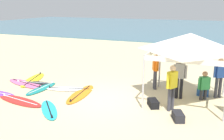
{
  "coord_description": "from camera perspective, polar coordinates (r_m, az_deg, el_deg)",
  "views": [
    {
      "loc": [
        4.07,
        -9.13,
        3.85
      ],
      "look_at": [
        -0.1,
        0.91,
        1.0
      ],
      "focal_mm": 41.18,
      "sensor_mm": 36.0,
      "label": 1
    }
  ],
  "objects": [
    {
      "name": "ground_plane",
      "position": [
        10.71,
        -1.38,
        -6.39
      ],
      "size": [
        80.0,
        80.0,
        0.0
      ],
      "primitive_type": "plane",
      "color": "beige"
    },
    {
      "name": "sea",
      "position": [
        43.22,
        17.27,
        8.99
      ],
      "size": [
        80.0,
        36.0,
        0.1
      ],
      "primitive_type": "cube",
      "color": "teal",
      "rests_on": "ground"
    },
    {
      "name": "canopy_tent",
      "position": [
        10.26,
        16.94,
        5.86
      ],
      "size": [
        2.92,
        2.92,
        2.75
      ],
      "color": "#B7B7BC",
      "rests_on": "ground"
    },
    {
      "name": "surfboard_pink",
      "position": [
        13.2,
        -18.54,
        -2.89
      ],
      "size": [
        2.66,
        1.3,
        0.19
      ],
      "color": "pink",
      "rests_on": "ground"
    },
    {
      "name": "surfboard_red",
      "position": [
        11.05,
        -19.82,
        -6.41
      ],
      "size": [
        2.47,
        1.04,
        0.19
      ],
      "color": "red",
      "rests_on": "ground"
    },
    {
      "name": "surfboard_white",
      "position": [
        11.93,
        -9.58,
        -4.17
      ],
      "size": [
        2.29,
        1.22,
        0.19
      ],
      "color": "white",
      "rests_on": "ground"
    },
    {
      "name": "surfboard_cyan",
      "position": [
        9.86,
        -13.8,
        -8.52
      ],
      "size": [
        1.71,
        1.78,
        0.19
      ],
      "color": "#23B2CC",
      "rests_on": "ground"
    },
    {
      "name": "surfboard_teal",
      "position": [
        12.27,
        -15.37,
        -3.96
      ],
      "size": [
        0.57,
        2.0,
        0.19
      ],
      "color": "#19847F",
      "rests_on": "ground"
    },
    {
      "name": "surfboard_black",
      "position": [
        13.23,
        -17.14,
        -2.74
      ],
      "size": [
        2.03,
        0.9,
        0.19
      ],
      "color": "black",
      "rests_on": "ground"
    },
    {
      "name": "surfboard_yellow",
      "position": [
        13.77,
        -17.14,
        -2.06
      ],
      "size": [
        1.36,
        2.59,
        0.19
      ],
      "color": "yellow",
      "rests_on": "ground"
    },
    {
      "name": "surfboard_orange",
      "position": [
        11.23,
        -6.99,
        -5.27
      ],
      "size": [
        0.91,
        2.52,
        0.19
      ],
      "color": "orange",
      "rests_on": "ground"
    },
    {
      "name": "person_blue",
      "position": [
        11.43,
        22.76,
        -0.99
      ],
      "size": [
        0.47,
        0.39,
        1.71
      ],
      "color": "#383842",
      "rests_on": "ground"
    },
    {
      "name": "person_yellow",
      "position": [
        9.51,
        13.15,
        -3.21
      ],
      "size": [
        0.37,
        0.49,
        1.71
      ],
      "color": "#383842",
      "rests_on": "ground"
    },
    {
      "name": "person_grey",
      "position": [
        10.8,
        14.83,
        -1.17
      ],
      "size": [
        0.55,
        0.24,
        1.71
      ],
      "color": "black",
      "rests_on": "ground"
    },
    {
      "name": "person_orange",
      "position": [
        11.8,
        9.62,
        0.44
      ],
      "size": [
        0.35,
        0.51,
        1.71
      ],
      "color": "#383842",
      "rests_on": "ground"
    },
    {
      "name": "person_green",
      "position": [
        11.05,
        19.78,
        -3.01
      ],
      "size": [
        0.47,
        0.39,
        1.2
      ],
      "color": "#2D2D33",
      "rests_on": "ground"
    },
    {
      "name": "gear_bag_near_tent",
      "position": [
        9.99,
        9.12,
        -7.31
      ],
      "size": [
        0.57,
        0.68,
        0.28
      ],
      "primitive_type": "cube",
      "rotation": [
        0.0,
        0.0,
        2.08
      ],
      "color": "black",
      "rests_on": "ground"
    },
    {
      "name": "gear_bag_by_pole",
      "position": [
        9.08,
        14.46,
        -9.91
      ],
      "size": [
        0.52,
        0.68,
        0.28
      ],
      "primitive_type": "cube",
      "rotation": [
        0.0,
        0.0,
        1.96
      ],
      "color": "#232328",
      "rests_on": "ground"
    },
    {
      "name": "cooler_box",
      "position": [
        11.68,
        19.53,
        -4.41
      ],
      "size": [
        0.5,
        0.36,
        0.39
      ],
      "color": "#2D60B7",
      "rests_on": "ground"
    }
  ]
}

